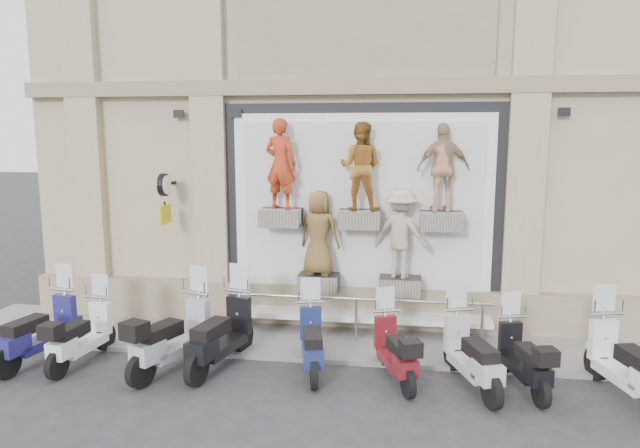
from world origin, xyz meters
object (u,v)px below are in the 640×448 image
Objects in this scene: scooter_a at (39,318)px; scooter_d at (221,321)px; scooter_c at (173,323)px; scooter_g at (472,341)px; scooter_f at (395,339)px; scooter_b at (81,323)px; scooter_i at (627,348)px; guard_rail at (356,321)px; scooter_e at (312,330)px; clock_sign_bracket at (165,192)px; scooter_h at (524,346)px.

scooter_a is 0.97× the size of scooter_d.
scooter_g is at bearing 20.99° from scooter_c.
scooter_b is at bearing 161.66° from scooter_f.
guard_rail is at bearing 144.32° from scooter_i.
scooter_d reaches higher than guard_rail.
scooter_c is at bearing 175.52° from scooter_e.
scooter_f is at bearing 11.72° from scooter_d.
guard_rail is 4.57m from clock_sign_bracket.
scooter_a is at bearing 161.08° from scooter_g.
scooter_b is at bearing -109.29° from clock_sign_bracket.
scooter_d reaches higher than scooter_b.
clock_sign_bracket is at bearing 139.42° from scooter_e.
scooter_c is 0.78m from scooter_d.
scooter_g is 0.81m from scooter_h.
scooter_a is 1.05× the size of scooter_g.
scooter_c is at bearing 168.32° from scooter_h.
clock_sign_bracket reaches higher than guard_rail.
clock_sign_bracket reaches higher than scooter_e.
scooter_f is (1.38, -0.14, -0.03)m from scooter_e.
scooter_a is (-5.38, -1.63, 0.34)m from guard_rail.
scooter_c is (-2.93, -1.62, 0.37)m from guard_rail.
scooter_e is at bearing 14.80° from scooter_a.
scooter_d reaches higher than scooter_f.
scooter_i is at bearing 5.11° from scooter_b.
scooter_h is (4.92, -0.07, -0.14)m from scooter_d.
scooter_d is 1.09× the size of scooter_g.
scooter_a is 1.00× the size of scooter_i.
scooter_d is at bearing -147.25° from guard_rail.
guard_rail is at bearing 45.69° from scooter_d.
scooter_a is 0.76m from scooter_b.
scooter_f reaches higher than guard_rail.
clock_sign_bracket is at bearing 151.23° from scooter_i.
guard_rail is 2.45× the size of scooter_d.
scooter_f is 1.00× the size of scooter_h.
guard_rail is at bearing 138.52° from scooter_h.
clock_sign_bracket is 0.56× the size of scooter_e.
scooter_b is 0.90× the size of scooter_i.
scooter_g is 0.95× the size of scooter_i.
scooter_i is (4.80, -0.33, 0.07)m from scooter_e.
scooter_f is at bearing 6.85° from scooter_b.
scooter_a is at bearing 167.89° from scooter_h.
scooter_g is at bearing 174.19° from scooter_h.
clock_sign_bracket reaches higher than scooter_d.
scooter_b is (0.76, 0.04, -0.08)m from scooter_a.
scooter_f is (4.65, -1.93, -2.10)m from clock_sign_bracket.
scooter_f is (6.13, 0.16, -0.11)m from scooter_a.
scooter_g is (1.94, -1.58, 0.31)m from guard_rail.
scooter_e is at bearing -28.72° from clock_sign_bracket.
scooter_a is at bearing 171.76° from scooter_e.
scooter_e is (2.30, 0.30, -0.10)m from scooter_c.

